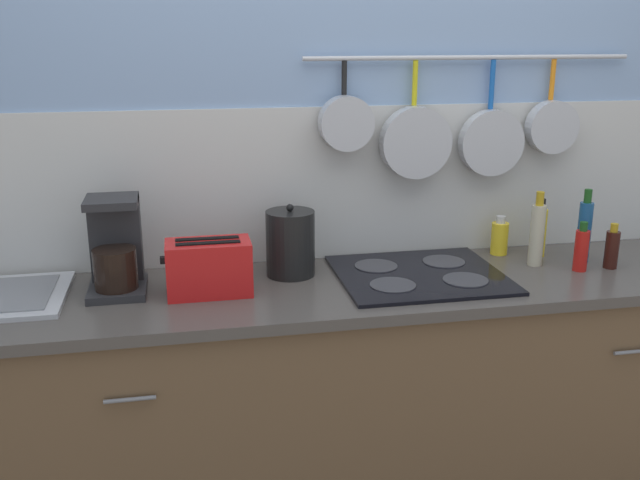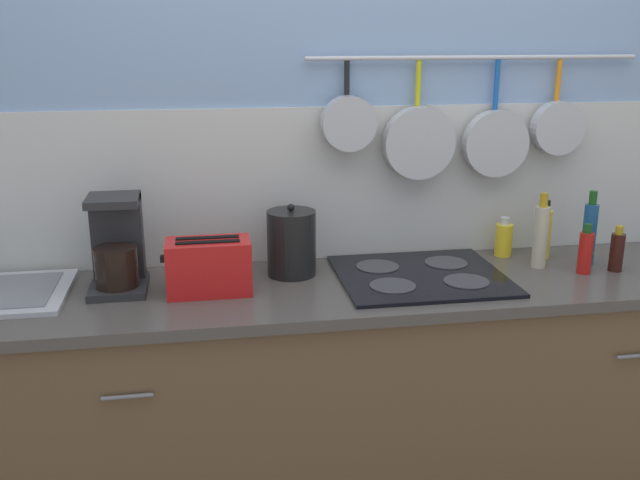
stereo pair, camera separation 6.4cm
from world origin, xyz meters
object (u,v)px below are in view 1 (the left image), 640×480
(toaster, at_px, (209,267))
(bottle_olive_oil, at_px, (500,237))
(bottle_vinegar, at_px, (581,249))
(bottle_hot_sauce, at_px, (584,230))
(bottle_sesame_oil, at_px, (612,248))
(coffee_maker, at_px, (116,252))
(bottle_cooking_wine, at_px, (539,231))
(kettle, at_px, (290,243))
(bottle_dish_soap, at_px, (537,233))

(toaster, relative_size, bottle_olive_oil, 1.92)
(bottle_olive_oil, height_order, bottle_vinegar, bottle_vinegar)
(bottle_vinegar, relative_size, bottle_hot_sauce, 0.65)
(bottle_hot_sauce, distance_m, bottle_sesame_oil, 0.11)
(coffee_maker, distance_m, bottle_cooking_wine, 1.46)
(bottle_hot_sauce, bearing_deg, bottle_sesame_oil, -54.57)
(coffee_maker, distance_m, bottle_sesame_oil, 1.63)
(bottle_cooking_wine, bearing_deg, toaster, -172.51)
(kettle, relative_size, bottle_vinegar, 1.42)
(toaster, bearing_deg, bottle_hot_sauce, 2.73)
(bottle_cooking_wine, bearing_deg, bottle_sesame_oil, -44.77)
(bottle_dish_soap, distance_m, bottle_cooking_wine, 0.11)
(bottle_olive_oil, relative_size, bottle_sesame_oil, 0.91)
(toaster, bearing_deg, bottle_olive_oil, 10.94)
(bottle_vinegar, distance_m, bottle_hot_sauce, 0.11)
(toaster, relative_size, bottle_vinegar, 1.61)
(coffee_maker, height_order, bottle_olive_oil, coffee_maker)
(bottle_hot_sauce, xyz_separation_m, bottle_sesame_oil, (0.06, -0.08, -0.05))
(bottle_olive_oil, bearing_deg, kettle, -174.30)
(bottle_dish_soap, xyz_separation_m, bottle_sesame_oil, (0.24, -0.08, -0.05))
(toaster, distance_m, bottle_hot_sauce, 1.30)
(bottle_dish_soap, bearing_deg, bottle_olive_oil, 115.11)
(bottle_hot_sauce, bearing_deg, kettle, 176.44)
(bottle_olive_oil, height_order, bottle_sesame_oil, bottle_sesame_oil)
(bottle_cooking_wine, relative_size, bottle_vinegar, 1.24)
(coffee_maker, bearing_deg, kettle, 3.60)
(toaster, distance_m, bottle_olive_oil, 1.07)
(toaster, xyz_separation_m, bottle_sesame_oil, (1.35, -0.02, -0.02))
(bottle_dish_soap, relative_size, bottle_cooking_wine, 1.23)
(toaster, distance_m, bottle_vinegar, 1.23)
(bottle_cooking_wine, bearing_deg, bottle_hot_sauce, -38.21)
(bottle_olive_oil, bearing_deg, bottle_dish_soap, -64.89)
(coffee_maker, xyz_separation_m, bottle_sesame_oil, (1.63, -0.11, -0.05))
(kettle, bearing_deg, bottle_dish_soap, -4.43)
(toaster, distance_m, bottle_dish_soap, 1.12)
(kettle, relative_size, bottle_dish_soap, 0.93)
(toaster, bearing_deg, bottle_vinegar, -1.16)
(bottle_dish_soap, relative_size, bottle_hot_sauce, 1.00)
(kettle, distance_m, bottle_dish_soap, 0.85)
(bottle_vinegar, bearing_deg, bottle_sesame_oil, 2.24)
(toaster, xyz_separation_m, bottle_olive_oil, (1.05, 0.20, -0.02))
(kettle, relative_size, bottle_sesame_oil, 1.54)
(toaster, height_order, bottle_dish_soap, bottle_dish_soap)
(bottle_dish_soap, height_order, bottle_hot_sauce, same)
(kettle, xyz_separation_m, bottle_vinegar, (0.96, -0.15, -0.03))
(toaster, bearing_deg, kettle, 24.70)
(coffee_maker, height_order, bottle_cooking_wine, coffee_maker)
(kettle, distance_m, bottle_hot_sauce, 1.02)
(toaster, xyz_separation_m, bottle_hot_sauce, (1.29, 0.06, 0.03))
(bottle_dish_soap, xyz_separation_m, bottle_vinegar, (0.12, -0.08, -0.04))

